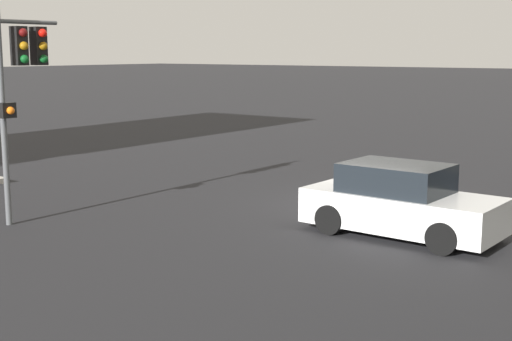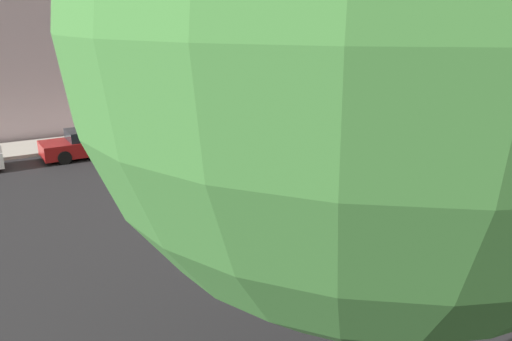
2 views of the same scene
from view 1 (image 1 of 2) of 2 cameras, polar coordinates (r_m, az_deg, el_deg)
The scene contains 3 objects.
ground_plane at distance 19.00m, azimuth 8.69°, elevation -2.85°, with size 300.00×300.00×0.00m, color black.
traffic_signal at distance 17.58m, azimuth -18.33°, elevation 7.65°, with size 0.55×1.77×5.21m.
crossing_car_0 at distance 16.02m, azimuth 11.48°, elevation -2.52°, with size 4.33×2.06×1.60m.
Camera 1 is at (-8.46, 16.52, 4.05)m, focal length 50.00 mm.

